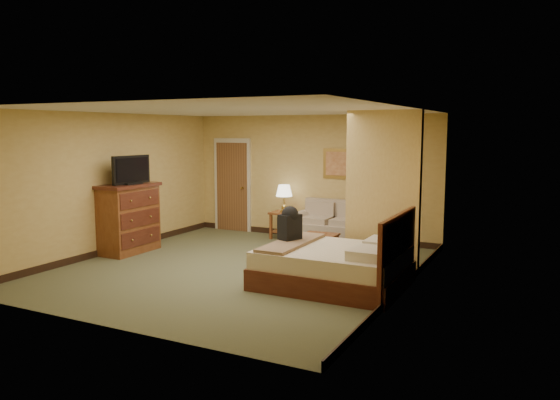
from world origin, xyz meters
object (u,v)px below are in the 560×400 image
Objects in this scene: coffee_table at (319,241)px; dresser at (129,218)px; bed at (337,266)px; loveseat at (333,230)px.

dresser is (-3.30, -1.33, 0.37)m from coffee_table.
bed is (4.29, -0.35, -0.34)m from dresser.
loveseat is at bearing 97.63° from coffee_table.
bed is (1.00, -1.68, 0.03)m from coffee_table.
dresser is at bearing -142.26° from loveseat.
bed reaches higher than loveseat.
dresser is at bearing 175.37° from bed.
dresser reaches higher than loveseat.
dresser reaches higher than bed.
bed reaches higher than coffee_table.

